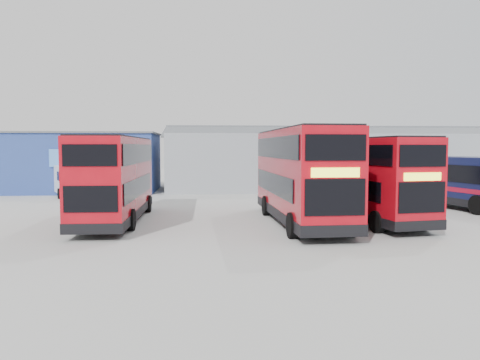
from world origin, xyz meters
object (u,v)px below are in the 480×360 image
at_px(office_block, 88,162).
at_px(double_decker_left, 116,180).
at_px(maintenance_shed, 326,160).
at_px(double_decker_right, 363,179).
at_px(panel_van, 70,179).
at_px(double_decker_centre, 301,177).
at_px(single_decker_blue, 455,182).

height_order(office_block, double_decker_left, office_block).
xyz_separation_m(office_block, maintenance_shed, (22.00, 2.01, 0.02)).
height_order(maintenance_shed, double_decker_left, maintenance_shed).
bearing_deg(maintenance_shed, double_decker_right, -99.76).
relative_size(maintenance_shed, double_decker_right, 2.92).
bearing_deg(panel_van, double_decker_centre, -67.50).
bearing_deg(double_decker_centre, panel_van, 134.71).
xyz_separation_m(double_decker_centre, single_decker_blue, (11.24, 5.58, -0.76)).
bearing_deg(double_decker_left, office_block, -71.83).
bearing_deg(double_decker_left, double_decker_centre, 173.91).
relative_size(double_decker_left, double_decker_right, 0.99).
bearing_deg(double_decker_right, maintenance_shed, 71.79).
bearing_deg(double_decker_right, double_decker_centre, -177.14).
distance_m(office_block, double_decker_centre, 24.20).
distance_m(maintenance_shed, double_decker_centre, 22.12).
bearing_deg(single_decker_blue, office_block, -38.90).
xyz_separation_m(single_decker_blue, panel_van, (-26.56, 9.02, -0.25)).
distance_m(double_decker_left, double_decker_right, 12.87).
height_order(double_decker_left, single_decker_blue, double_decker_left).
height_order(office_block, double_decker_centre, office_block).
bearing_deg(double_decker_left, single_decker_blue, -167.11).
xyz_separation_m(double_decker_right, panel_van, (-18.82, 13.90, -0.80)).
bearing_deg(single_decker_blue, maintenance_shed, -86.43).
relative_size(double_decker_centre, double_decker_right, 1.08).
height_order(double_decker_left, double_decker_centre, double_decker_centre).
bearing_deg(double_decker_left, maintenance_shed, -128.81).
bearing_deg(office_block, maintenance_shed, 5.21).
distance_m(double_decker_left, double_decker_centre, 9.43).
height_order(maintenance_shed, double_decker_centre, maintenance_shed).
bearing_deg(panel_van, double_decker_right, -60.33).
relative_size(double_decker_left, panel_van, 1.75).
bearing_deg(double_decker_centre, double_decker_right, 9.64).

